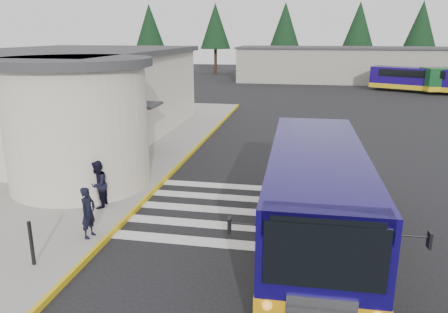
% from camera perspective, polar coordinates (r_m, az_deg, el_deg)
% --- Properties ---
extents(ground, '(140.00, 140.00, 0.00)m').
position_cam_1_polar(ground, '(15.52, 4.69, -6.19)').
color(ground, black).
rests_on(ground, ground).
extents(sidewalk, '(10.00, 34.00, 0.15)m').
position_cam_1_polar(sidewalk, '(21.85, -18.24, -0.20)').
color(sidewalk, gray).
rests_on(sidewalk, ground).
extents(curb_strip, '(0.12, 34.00, 0.16)m').
position_cam_1_polar(curb_strip, '(19.96, -5.68, -0.92)').
color(curb_strip, gold).
rests_on(curb_strip, ground).
extents(station_building, '(12.70, 18.70, 4.80)m').
position_cam_1_polar(station_building, '(24.73, -19.31, 7.42)').
color(station_building, beige).
rests_on(station_building, ground).
extents(crosswalk, '(8.00, 5.35, 0.01)m').
position_cam_1_polar(crosswalk, '(14.84, 2.42, -7.19)').
color(crosswalk, silver).
rests_on(crosswalk, ground).
extents(depot_building, '(26.40, 8.40, 4.20)m').
position_cam_1_polar(depot_building, '(56.63, 15.64, 11.50)').
color(depot_building, gray).
rests_on(depot_building, ground).
extents(tree_line, '(58.40, 4.40, 10.00)m').
position_cam_1_polar(tree_line, '(64.52, 15.65, 16.12)').
color(tree_line, black).
rests_on(tree_line, ground).
extents(transit_bus, '(3.56, 9.83, 2.76)m').
position_cam_1_polar(transit_bus, '(12.54, 11.83, -5.49)').
color(transit_bus, '#0E064C').
rests_on(transit_bus, ground).
extents(pedestrian_a, '(0.44, 0.59, 1.50)m').
position_cam_1_polar(pedestrian_a, '(13.06, -17.32, -6.99)').
color(pedestrian_a, black).
rests_on(pedestrian_a, sidewalk).
extents(pedestrian_b, '(0.73, 0.87, 1.61)m').
position_cam_1_polar(pedestrian_b, '(15.14, -16.16, -3.52)').
color(pedestrian_b, black).
rests_on(pedestrian_b, sidewalk).
extents(bollard, '(0.10, 0.10, 1.18)m').
position_cam_1_polar(bollard, '(12.13, -23.85, -10.31)').
color(bollard, black).
rests_on(bollard, sidewalk).
extents(far_bus_a, '(8.33, 5.74, 2.11)m').
position_cam_1_polar(far_bus_a, '(48.97, 23.47, 9.34)').
color(far_bus_a, '#160757').
rests_on(far_bus_a, ground).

